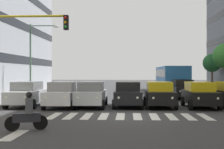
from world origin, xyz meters
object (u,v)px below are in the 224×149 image
at_px(car_5, 63,94).
at_px(car_row2_1, 183,89).
at_px(street_lamp_right, 35,52).
at_px(street_tree_3, 212,63).
at_px(car_6, 27,94).
at_px(traffic_light_gantry, 2,46).
at_px(car_1, 200,94).
at_px(car_2, 159,94).
at_px(motorcycle_with_rider, 27,115).
at_px(car_row2_0, 180,88).
at_px(bus_behind_traffic, 171,77).
at_px(car_3, 128,94).
at_px(car_4, 91,94).

relative_size(car_5, car_row2_1, 1.00).
relative_size(street_lamp_right, street_tree_3, 1.48).
xyz_separation_m(car_6, traffic_light_gantry, (-0.35, 5.24, 2.87)).
xyz_separation_m(car_1, traffic_light_gantry, (11.42, 5.13, 2.87)).
distance_m(car_2, motorcycle_with_rider, 11.08).
distance_m(car_6, car_row2_0, 14.48).
bearing_deg(car_row2_0, bus_behind_traffic, -89.61).
relative_size(car_1, motorcycle_with_rider, 2.73).
relative_size(car_5, traffic_light_gantry, 0.81).
xyz_separation_m(car_3, traffic_light_gantry, (6.62, 5.41, 2.87)).
distance_m(car_2, traffic_light_gantry, 10.61).
bearing_deg(car_row2_1, car_3, 55.72).
xyz_separation_m(car_6, car_row2_1, (-11.86, -7.33, 0.00)).
xyz_separation_m(car_2, traffic_light_gantry, (8.74, 5.29, 2.87)).
bearing_deg(car_2, car_row2_0, -108.12).
height_order(car_row2_1, motorcycle_with_rider, car_row2_1).
bearing_deg(car_1, car_row2_0, -90.28).
height_order(car_3, car_4, same).
xyz_separation_m(car_5, street_lamp_right, (4.27, -8.40, 3.40)).
bearing_deg(motorcycle_with_rider, car_row2_0, -116.95).
bearing_deg(bus_behind_traffic, car_4, 63.36).
distance_m(car_row2_1, street_tree_3, 13.11).
relative_size(car_5, motorcycle_with_rider, 2.73).
bearing_deg(car_row2_0, car_4, 49.29).
distance_m(car_1, traffic_light_gantry, 12.85).
relative_size(car_4, bus_behind_traffic, 0.42).
bearing_deg(car_3, car_6, 1.36).
bearing_deg(street_tree_3, car_row2_0, 62.10).
distance_m(car_4, motorcycle_with_rider, 9.14).
bearing_deg(motorcycle_with_rider, street_tree_3, -117.31).
bearing_deg(traffic_light_gantry, car_4, -129.02).
relative_size(car_3, car_row2_1, 1.00).
height_order(car_2, car_5, same).
xyz_separation_m(car_2, car_3, (2.12, -0.12, 0.00)).
relative_size(car_row2_0, motorcycle_with_rider, 2.73).
height_order(bus_behind_traffic, traffic_light_gantry, traffic_light_gantry).
bearing_deg(street_lamp_right, car_row2_0, -178.37).
bearing_deg(traffic_light_gantry, street_lamp_right, -81.23).
xyz_separation_m(motorcycle_with_rider, traffic_light_gantry, (2.56, -3.90, 3.11)).
distance_m(car_4, car_5, 1.92).
bearing_deg(car_3, car_row2_1, -124.28).
distance_m(car_row2_1, street_lamp_right, 13.99).
bearing_deg(car_6, street_tree_3, -132.60).
bearing_deg(bus_behind_traffic, street_tree_3, -141.16).
xyz_separation_m(car_3, bus_behind_traffic, (-4.80, -14.23, 0.97)).
height_order(motorcycle_with_rider, street_tree_3, street_tree_3).
relative_size(motorcycle_with_rider, traffic_light_gantry, 0.30).
bearing_deg(car_6, car_3, -178.64).
xyz_separation_m(car_1, car_row2_1, (-0.09, -7.45, 0.00)).
distance_m(car_1, car_2, 2.69).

